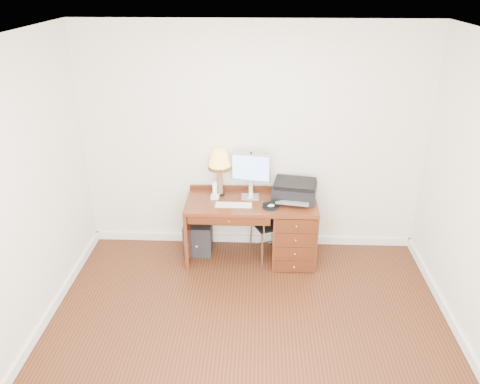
{
  "coord_description": "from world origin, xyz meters",
  "views": [
    {
      "loc": [
        0.07,
        -3.39,
        3.15
      ],
      "look_at": [
        -0.12,
        1.2,
        0.96
      ],
      "focal_mm": 35.0,
      "sensor_mm": 36.0,
      "label": 1
    }
  ],
  "objects_px": {
    "chair": "(269,221)",
    "equipment_box": "(198,237)",
    "monitor": "(250,170)",
    "leg_lamp": "(220,162)",
    "desk": "(278,227)",
    "phone": "(215,194)",
    "printer": "(295,190)"
  },
  "relations": [
    {
      "from": "desk",
      "to": "printer",
      "type": "bearing_deg",
      "value": 26.56
    },
    {
      "from": "printer",
      "to": "leg_lamp",
      "type": "height_order",
      "value": "leg_lamp"
    },
    {
      "from": "monitor",
      "to": "leg_lamp",
      "type": "distance_m",
      "value": 0.37
    },
    {
      "from": "printer",
      "to": "chair",
      "type": "relative_size",
      "value": 0.67
    },
    {
      "from": "monitor",
      "to": "printer",
      "type": "height_order",
      "value": "monitor"
    },
    {
      "from": "monitor",
      "to": "leg_lamp",
      "type": "relative_size",
      "value": 0.96
    },
    {
      "from": "phone",
      "to": "equipment_box",
      "type": "height_order",
      "value": "phone"
    },
    {
      "from": "leg_lamp",
      "to": "chair",
      "type": "relative_size",
      "value": 0.68
    },
    {
      "from": "leg_lamp",
      "to": "chair",
      "type": "xyz_separation_m",
      "value": [
        0.59,
        -0.16,
        -0.66
      ]
    },
    {
      "from": "desk",
      "to": "printer",
      "type": "height_order",
      "value": "printer"
    },
    {
      "from": "phone",
      "to": "chair",
      "type": "distance_m",
      "value": 0.71
    },
    {
      "from": "desk",
      "to": "printer",
      "type": "relative_size",
      "value": 2.75
    },
    {
      "from": "monitor",
      "to": "equipment_box",
      "type": "relative_size",
      "value": 1.36
    },
    {
      "from": "chair",
      "to": "equipment_box",
      "type": "xyz_separation_m",
      "value": [
        -0.86,
        0.09,
        -0.3
      ]
    },
    {
      "from": "phone",
      "to": "chair",
      "type": "relative_size",
      "value": 0.25
    },
    {
      "from": "chair",
      "to": "desk",
      "type": "bearing_deg",
      "value": -28.35
    },
    {
      "from": "printer",
      "to": "equipment_box",
      "type": "relative_size",
      "value": 1.4
    },
    {
      "from": "monitor",
      "to": "phone",
      "type": "height_order",
      "value": "monitor"
    },
    {
      "from": "printer",
      "to": "monitor",
      "type": "bearing_deg",
      "value": -175.13
    },
    {
      "from": "printer",
      "to": "leg_lamp",
      "type": "bearing_deg",
      "value": -175.27
    },
    {
      "from": "desk",
      "to": "phone",
      "type": "distance_m",
      "value": 0.85
    },
    {
      "from": "phone",
      "to": "monitor",
      "type": "bearing_deg",
      "value": 11.43
    },
    {
      "from": "leg_lamp",
      "to": "equipment_box",
      "type": "bearing_deg",
      "value": -166.28
    },
    {
      "from": "desk",
      "to": "leg_lamp",
      "type": "distance_m",
      "value": 1.03
    },
    {
      "from": "desk",
      "to": "equipment_box",
      "type": "bearing_deg",
      "value": 174.35
    },
    {
      "from": "desk",
      "to": "printer",
      "type": "xyz_separation_m",
      "value": [
        0.17,
        0.09,
        0.44
      ]
    },
    {
      "from": "chair",
      "to": "leg_lamp",
      "type": "bearing_deg",
      "value": 140.67
    },
    {
      "from": "desk",
      "to": "equipment_box",
      "type": "xyz_separation_m",
      "value": [
        -0.97,
        0.1,
        -0.22
      ]
    },
    {
      "from": "monitor",
      "to": "printer",
      "type": "bearing_deg",
      "value": 5.89
    },
    {
      "from": "printer",
      "to": "equipment_box",
      "type": "xyz_separation_m",
      "value": [
        -1.14,
        0.01,
        -0.66
      ]
    },
    {
      "from": "desk",
      "to": "phone",
      "type": "relative_size",
      "value": 7.46
    },
    {
      "from": "desk",
      "to": "phone",
      "type": "bearing_deg",
      "value": 175.54
    }
  ]
}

